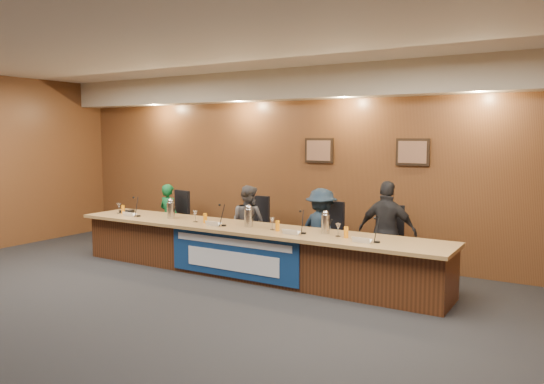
{
  "coord_description": "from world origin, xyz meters",
  "views": [
    {
      "loc": [
        4.4,
        -4.12,
        2.11
      ],
      "look_at": [
        0.21,
        2.75,
        1.24
      ],
      "focal_mm": 35.0,
      "sensor_mm": 36.0,
      "label": 1
    }
  ],
  "objects_px": {
    "office_chair_c": "(324,240)",
    "speakerphone": "(128,212)",
    "panelist_b": "(248,223)",
    "panelist_c": "(321,230)",
    "dais_body": "(248,252)",
    "carafe_right": "(325,224)",
    "office_chair_b": "(252,232)",
    "carafe_mid": "(249,218)",
    "banner": "(232,255)",
    "carafe_left": "(171,210)",
    "office_chair_d": "(389,247)",
    "office_chair_a": "(173,223)",
    "panelist_d": "(387,232)",
    "panelist_a": "(169,217)"
  },
  "relations": [
    {
      "from": "office_chair_c",
      "to": "speakerphone",
      "type": "xyz_separation_m",
      "value": [
        -3.39,
        -0.84,
        0.3
      ]
    },
    {
      "from": "panelist_b",
      "to": "panelist_c",
      "type": "xyz_separation_m",
      "value": [
        1.36,
        0.0,
        0.01
      ]
    },
    {
      "from": "dais_body",
      "to": "speakerphone",
      "type": "distance_m",
      "value": 2.57
    },
    {
      "from": "carafe_right",
      "to": "office_chair_b",
      "type": "bearing_deg",
      "value": 155.56
    },
    {
      "from": "office_chair_c",
      "to": "carafe_mid",
      "type": "relative_size",
      "value": 1.84
    },
    {
      "from": "panelist_c",
      "to": "office_chair_c",
      "type": "distance_m",
      "value": 0.2
    },
    {
      "from": "banner",
      "to": "carafe_left",
      "type": "xyz_separation_m",
      "value": [
        -1.5,
        0.38,
        0.5
      ]
    },
    {
      "from": "panelist_b",
      "to": "carafe_right",
      "type": "distance_m",
      "value": 1.91
    },
    {
      "from": "banner",
      "to": "office_chair_d",
      "type": "bearing_deg",
      "value": 33.52
    },
    {
      "from": "office_chair_a",
      "to": "dais_body",
      "type": "bearing_deg",
      "value": -6.22
    },
    {
      "from": "banner",
      "to": "office_chair_a",
      "type": "xyz_separation_m",
      "value": [
        -2.26,
        1.26,
        0.1
      ]
    },
    {
      "from": "dais_body",
      "to": "office_chair_b",
      "type": "bearing_deg",
      "value": 120.57
    },
    {
      "from": "speakerphone",
      "to": "panelist_c",
      "type": "bearing_deg",
      "value": 12.34
    },
    {
      "from": "office_chair_b",
      "to": "speakerphone",
      "type": "bearing_deg",
      "value": -156.76
    },
    {
      "from": "office_chair_c",
      "to": "carafe_right",
      "type": "distance_m",
      "value": 0.98
    },
    {
      "from": "panelist_d",
      "to": "office_chair_c",
      "type": "height_order",
      "value": "panelist_d"
    },
    {
      "from": "office_chair_d",
      "to": "carafe_mid",
      "type": "bearing_deg",
      "value": -172.29
    },
    {
      "from": "panelist_c",
      "to": "panelist_d",
      "type": "xyz_separation_m",
      "value": [
        1.05,
        0.0,
        0.08
      ]
    },
    {
      "from": "office_chair_c",
      "to": "carafe_left",
      "type": "height_order",
      "value": "carafe_left"
    },
    {
      "from": "panelist_b",
      "to": "office_chair_c",
      "type": "distance_m",
      "value": 1.37
    },
    {
      "from": "carafe_mid",
      "to": "office_chair_c",
      "type": "bearing_deg",
      "value": 47.64
    },
    {
      "from": "office_chair_b",
      "to": "office_chair_c",
      "type": "bearing_deg",
      "value": 0.77
    },
    {
      "from": "panelist_c",
      "to": "office_chair_b",
      "type": "height_order",
      "value": "panelist_c"
    },
    {
      "from": "panelist_c",
      "to": "speakerphone",
      "type": "distance_m",
      "value": 3.48
    },
    {
      "from": "carafe_left",
      "to": "office_chair_c",
      "type": "bearing_deg",
      "value": 20.59
    },
    {
      "from": "carafe_right",
      "to": "speakerphone",
      "type": "xyz_separation_m",
      "value": [
        -3.8,
        -0.04,
        -0.11
      ]
    },
    {
      "from": "carafe_right",
      "to": "panelist_c",
      "type": "bearing_deg",
      "value": 120.03
    },
    {
      "from": "panelist_a",
      "to": "panelist_c",
      "type": "distance_m",
      "value": 3.12
    },
    {
      "from": "panelist_d",
      "to": "office_chair_b",
      "type": "bearing_deg",
      "value": -3.17
    },
    {
      "from": "dais_body",
      "to": "banner",
      "type": "relative_size",
      "value": 2.73
    },
    {
      "from": "panelist_a",
      "to": "carafe_left",
      "type": "bearing_deg",
      "value": 141.74
    },
    {
      "from": "dais_body",
      "to": "carafe_left",
      "type": "bearing_deg",
      "value": -178.58
    },
    {
      "from": "dais_body",
      "to": "carafe_mid",
      "type": "height_order",
      "value": "carafe_mid"
    },
    {
      "from": "panelist_c",
      "to": "carafe_right",
      "type": "bearing_deg",
      "value": 142.84
    },
    {
      "from": "panelist_d",
      "to": "carafe_left",
      "type": "xyz_separation_m",
      "value": [
        -3.41,
        -0.79,
        0.15
      ]
    },
    {
      "from": "speakerphone",
      "to": "office_chair_a",
      "type": "bearing_deg",
      "value": 71.93
    },
    {
      "from": "panelist_a",
      "to": "panelist_d",
      "type": "relative_size",
      "value": 0.83
    },
    {
      "from": "panelist_b",
      "to": "panelist_d",
      "type": "distance_m",
      "value": 2.41
    },
    {
      "from": "banner",
      "to": "office_chair_d",
      "type": "distance_m",
      "value": 2.29
    },
    {
      "from": "panelist_c",
      "to": "office_chair_d",
      "type": "height_order",
      "value": "panelist_c"
    },
    {
      "from": "panelist_b",
      "to": "speakerphone",
      "type": "relative_size",
      "value": 4.0
    },
    {
      "from": "office_chair_d",
      "to": "carafe_left",
      "type": "height_order",
      "value": "carafe_left"
    },
    {
      "from": "panelist_c",
      "to": "office_chair_c",
      "type": "bearing_deg",
      "value": -67.19
    },
    {
      "from": "office_chair_b",
      "to": "banner",
      "type": "bearing_deg",
      "value": -67.61
    },
    {
      "from": "speakerphone",
      "to": "dais_body",
      "type": "bearing_deg",
      "value": -0.12
    },
    {
      "from": "speakerphone",
      "to": "office_chair_c",
      "type": "bearing_deg",
      "value": 13.94
    },
    {
      "from": "panelist_a",
      "to": "carafe_left",
      "type": "xyz_separation_m",
      "value": [
        0.76,
        -0.79,
        0.27
      ]
    },
    {
      "from": "dais_body",
      "to": "carafe_right",
      "type": "distance_m",
      "value": 1.37
    },
    {
      "from": "panelist_c",
      "to": "carafe_mid",
      "type": "height_order",
      "value": "panelist_c"
    },
    {
      "from": "office_chair_a",
      "to": "carafe_left",
      "type": "bearing_deg",
      "value": -34.89
    }
  ]
}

